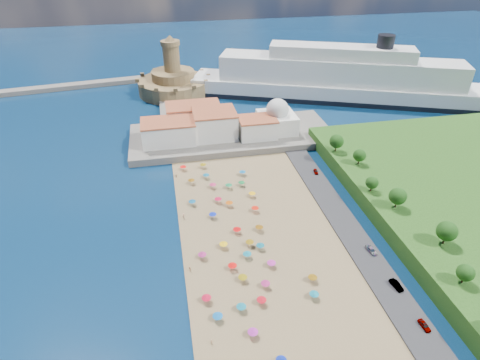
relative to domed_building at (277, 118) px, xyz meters
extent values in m
plane|color=#071938|center=(-30.00, -71.00, -8.97)|extent=(700.00, 700.00, 0.00)
cube|color=#59544C|center=(-20.00, 2.00, -7.47)|extent=(90.00, 36.00, 3.00)
cube|color=#59544C|center=(-42.00, 37.00, -7.77)|extent=(18.00, 70.00, 2.40)
cube|color=silver|center=(-48.00, -2.00, -1.47)|extent=(22.00, 14.00, 9.00)
cube|color=silver|center=(-28.00, 0.00, -0.47)|extent=(18.00, 16.00, 11.00)
cube|color=silver|center=(-10.00, -4.00, -1.97)|extent=(16.00, 12.00, 8.00)
cube|color=silver|center=(-36.00, 12.00, -0.97)|extent=(24.00, 14.00, 10.00)
cube|color=silver|center=(0.00, 0.00, -1.97)|extent=(16.00, 16.00, 8.00)
sphere|color=silver|center=(0.00, 0.00, 4.03)|extent=(10.00, 10.00, 10.00)
cylinder|color=silver|center=(0.00, 0.00, 7.83)|extent=(1.20, 1.20, 1.60)
cylinder|color=olive|center=(-42.00, 67.00, -4.97)|extent=(40.00, 40.00, 8.00)
cylinder|color=olive|center=(-42.00, 67.00, 1.53)|extent=(24.00, 24.00, 5.00)
cylinder|color=olive|center=(-42.00, 67.00, 11.03)|extent=(9.00, 9.00, 14.00)
cylinder|color=olive|center=(-42.00, 67.00, 19.23)|extent=(10.40, 10.40, 2.40)
cone|color=olive|center=(-42.00, 67.00, 21.93)|extent=(6.00, 6.00, 3.00)
cube|color=black|center=(45.69, 40.32, -7.68)|extent=(158.59, 81.51, 2.59)
cube|color=silver|center=(45.69, 40.32, -4.17)|extent=(157.51, 80.77, 9.61)
cube|color=silver|center=(45.69, 40.32, 7.04)|extent=(126.16, 65.01, 12.81)
cube|color=silver|center=(45.69, 40.32, 16.64)|extent=(74.97, 41.40, 6.40)
cylinder|color=black|center=(65.54, 32.46, 23.05)|extent=(8.54, 8.54, 6.40)
cylinder|color=gray|center=(-34.82, -79.46, -7.72)|extent=(0.07, 0.07, 2.00)
cone|color=red|center=(-34.82, -79.46, -6.82)|extent=(2.50, 2.50, 0.60)
cylinder|color=gray|center=(-30.50, -49.81, -7.72)|extent=(0.07, 0.07, 2.00)
cone|color=#C7530A|center=(-30.50, -49.81, -6.82)|extent=(2.50, 2.50, 0.60)
cylinder|color=gray|center=(-30.61, -64.29, -7.72)|extent=(0.07, 0.07, 2.00)
cone|color=red|center=(-30.61, -64.29, -6.82)|extent=(2.50, 2.50, 0.60)
cylinder|color=gray|center=(-21.62, -45.81, -7.72)|extent=(0.07, 0.07, 2.00)
cone|color=#FFB80D|center=(-21.62, -45.81, -6.82)|extent=(2.50, 2.50, 0.60)
cylinder|color=gray|center=(-34.09, -101.45, -7.72)|extent=(0.07, 0.07, 2.00)
cone|color=#B025A2|center=(-34.09, -101.45, -6.82)|extent=(2.50, 2.50, 0.60)
cylinder|color=gray|center=(-21.97, -30.74, -7.72)|extent=(0.07, 0.07, 2.00)
cone|color=#0D65AA|center=(-21.97, -30.74, -6.82)|extent=(2.50, 2.50, 0.60)
cylinder|color=gray|center=(-23.87, -38.11, -7.72)|extent=(0.07, 0.07, 2.00)
cone|color=#136E31|center=(-23.87, -38.11, -6.82)|extent=(2.50, 2.50, 0.60)
cylinder|color=gray|center=(-29.85, -75.66, -7.72)|extent=(0.07, 0.07, 2.00)
cone|color=#0F758E|center=(-29.85, -75.66, -6.82)|extent=(2.50, 2.50, 0.60)
cylinder|color=gray|center=(-33.85, -46.90, -7.72)|extent=(0.07, 0.07, 2.00)
cone|color=#BF0F37|center=(-33.85, -46.90, -6.82)|extent=(2.50, 2.50, 0.60)
cylinder|color=gray|center=(-43.28, -89.36, -7.72)|extent=(0.07, 0.07, 2.00)
cone|color=red|center=(-43.28, -89.36, -6.82)|extent=(2.50, 2.50, 0.60)
cylinder|color=gray|center=(-22.59, -54.48, -7.72)|extent=(0.07, 0.07, 2.00)
cone|color=red|center=(-22.59, -54.48, -6.82)|extent=(2.50, 2.50, 0.60)
cylinder|color=gray|center=(-16.30, -93.50, -7.72)|extent=(0.07, 0.07, 2.00)
cone|color=#0F7890|center=(-16.30, -93.50, -6.82)|extent=(2.50, 2.50, 0.60)
cylinder|color=gray|center=(-35.80, -70.18, -7.72)|extent=(0.07, 0.07, 2.00)
cone|color=yellow|center=(-35.80, -70.18, -6.82)|extent=(2.50, 2.50, 0.60)
cylinder|color=gray|center=(-25.31, -72.87, -7.72)|extent=(0.07, 0.07, 2.00)
cone|color=#0D637B|center=(-25.31, -72.87, -6.82)|extent=(2.50, 2.50, 0.60)
cylinder|color=gray|center=(-28.75, -38.88, -7.72)|extent=(0.07, 0.07, 2.00)
cone|color=#167B45|center=(-28.75, -38.88, -6.82)|extent=(2.50, 2.50, 0.60)
cone|color=#0C24A7|center=(-29.73, -109.65, -6.82)|extent=(2.50, 2.50, 0.60)
cylinder|color=gray|center=(-24.02, -80.51, -7.72)|extent=(0.07, 0.07, 2.00)
cone|color=#C42AA1|center=(-24.02, -80.51, -6.82)|extent=(2.50, 2.50, 0.60)
cylinder|color=gray|center=(-35.24, -93.79, -7.72)|extent=(0.07, 0.07, 2.00)
cone|color=#0E7189|center=(-35.24, -93.79, -6.82)|extent=(2.50, 2.50, 0.60)
cylinder|color=gray|center=(-28.04, -70.79, -7.72)|extent=(0.07, 0.07, 2.00)
cone|color=#88650C|center=(-28.04, -70.79, -6.82)|extent=(2.50, 2.50, 0.60)
cylinder|color=gray|center=(-34.33, -37.44, -7.72)|extent=(0.07, 0.07, 2.00)
cone|color=#BA2857|center=(-34.33, -37.44, -6.82)|extent=(2.50, 2.50, 0.60)
cylinder|color=gray|center=(-29.86, -92.72, -7.72)|extent=(0.07, 0.07, 2.00)
cone|color=red|center=(-29.86, -92.72, -6.82)|extent=(2.50, 2.50, 0.60)
cylinder|color=gray|center=(-42.71, -46.60, -7.72)|extent=(0.07, 0.07, 2.00)
cone|color=#0F5A8A|center=(-42.71, -46.60, -6.82)|extent=(2.50, 2.50, 0.60)
cylinder|color=gray|center=(-23.62, -64.57, -7.72)|extent=(0.07, 0.07, 2.00)
cone|color=brown|center=(-23.62, -64.57, -6.82)|extent=(2.50, 2.50, 0.60)
cylinder|color=gray|center=(-32.94, -84.26, -7.72)|extent=(0.07, 0.07, 2.00)
cone|color=#8D790C|center=(-32.94, -84.26, -6.82)|extent=(2.50, 2.50, 0.60)
cylinder|color=gray|center=(-41.71, -32.91, -7.72)|extent=(0.07, 0.07, 2.00)
cone|color=brown|center=(-41.71, -32.91, -6.82)|extent=(2.50, 2.50, 0.60)
cylinder|color=gray|center=(-36.88, -55.16, -7.72)|extent=(0.07, 0.07, 2.00)
cone|color=#0E24B6|center=(-36.88, -55.16, -6.82)|extent=(2.50, 2.50, 0.60)
cylinder|color=gray|center=(-35.90, -30.33, -7.72)|extent=(0.07, 0.07, 2.00)
cone|color=#0D5A7F|center=(-35.90, -30.33, -6.82)|extent=(2.50, 2.50, 0.60)
cylinder|color=gray|center=(-36.08, -22.27, -7.72)|extent=(0.07, 0.07, 2.00)
cone|color=#856F0C|center=(-36.08, -22.27, -6.82)|extent=(2.50, 2.50, 0.60)
cylinder|color=gray|center=(-14.70, -87.97, -7.72)|extent=(0.07, 0.07, 2.00)
cone|color=#7F560B|center=(-14.70, -87.97, -6.82)|extent=(2.50, 2.50, 0.60)
cylinder|color=gray|center=(-43.91, -22.44, -7.72)|extent=(0.07, 0.07, 2.00)
cone|color=#FF0F0B|center=(-43.91, -22.44, -6.82)|extent=(2.50, 2.50, 0.60)
cylinder|color=gray|center=(-41.36, -95.45, -7.72)|extent=(0.07, 0.07, 2.00)
cone|color=#0D64B4|center=(-41.36, -95.45, -6.82)|extent=(2.50, 2.50, 0.60)
cylinder|color=gray|center=(-27.52, -87.57, -7.72)|extent=(0.07, 0.07, 2.00)
cone|color=#AB2469|center=(-27.52, -87.57, -6.82)|extent=(2.50, 2.50, 0.60)
cylinder|color=gray|center=(-42.46, -73.40, -7.72)|extent=(0.07, 0.07, 2.00)
cone|color=#9E2167|center=(-42.46, -73.40, -6.82)|extent=(2.50, 2.50, 0.60)
imported|color=tan|center=(-46.45, -77.78, -7.86)|extent=(0.81, 0.95, 1.73)
imported|color=tan|center=(-46.21, -53.32, -7.78)|extent=(1.41, 1.17, 1.90)
imported|color=tan|center=(-47.03, -27.39, -7.95)|extent=(0.96, 0.84, 1.55)
imported|color=tan|center=(-43.73, -101.60, -7.94)|extent=(0.67, 0.67, 1.57)
imported|color=tan|center=(-22.49, -35.81, -7.94)|extent=(1.04, 1.17, 1.57)
imported|color=gray|center=(6.00, -35.18, -7.67)|extent=(1.94, 3.71, 1.21)
imported|color=gray|center=(6.00, -94.49, -7.56)|extent=(2.24, 4.56, 1.44)
imported|color=gray|center=(6.00, -80.71, -7.66)|extent=(2.33, 4.41, 1.22)
imported|color=gray|center=(6.00, -107.26, -7.64)|extent=(1.73, 3.80, 1.26)
cylinder|color=#382314|center=(19.12, -100.66, -1.77)|extent=(0.50, 0.50, 2.40)
sphere|color=#14380F|center=(19.12, -100.66, 0.39)|extent=(4.33, 4.33, 4.33)
cylinder|color=#382314|center=(23.55, -86.68, -1.41)|extent=(0.50, 0.50, 3.14)
sphere|color=#14380F|center=(23.55, -86.68, 1.42)|extent=(5.65, 5.65, 5.65)
cylinder|color=#382314|center=(19.42, -68.31, -1.46)|extent=(0.50, 0.50, 3.03)
sphere|color=#14380F|center=(19.42, -68.31, 1.27)|extent=(5.46, 5.46, 5.46)
cylinder|color=#382314|center=(16.12, -58.17, -1.80)|extent=(0.50, 0.50, 2.36)
sphere|color=#14380F|center=(16.12, -58.17, 0.33)|extent=(4.24, 4.24, 4.24)
cylinder|color=#382314|center=(20.13, -40.38, -1.65)|extent=(0.50, 0.50, 2.64)
sphere|color=#14380F|center=(20.13, -40.38, 0.73)|extent=(4.76, 4.76, 4.76)
cylinder|color=#382314|center=(15.80, -29.10, -1.43)|extent=(0.50, 0.50, 3.10)
sphere|color=#14380F|center=(15.80, -29.10, 1.36)|extent=(5.57, 5.57, 5.57)
camera|label=1|loc=(-48.66, -159.16, 71.24)|focal=30.00mm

